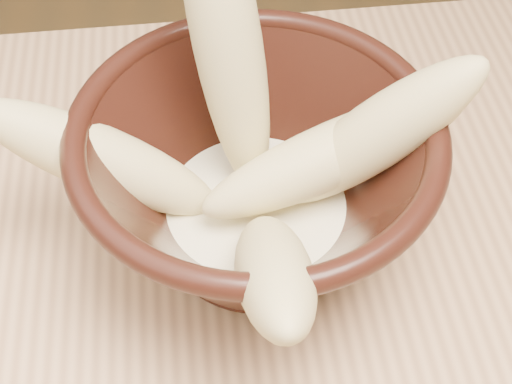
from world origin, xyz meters
TOP-DOWN VIEW (x-y plane):
  - bowl at (-0.15, 0.12)m, footprint 0.24×0.24m
  - milk_puddle at (-0.15, 0.12)m, footprint 0.13×0.13m
  - banana_upright at (-0.16, 0.17)m, footprint 0.08×0.12m
  - banana_left at (-0.25, 0.14)m, footprint 0.17×0.07m
  - banana_right at (-0.08, 0.12)m, footprint 0.15×0.06m
  - banana_across at (-0.10, 0.13)m, footprint 0.20×0.09m
  - banana_front at (-0.15, 0.04)m, footprint 0.05×0.16m

SIDE VIEW (x-z plane):
  - milk_puddle at x=-0.15m, z-range 0.78..0.80m
  - bowl at x=-0.15m, z-range 0.76..0.89m
  - banana_across at x=-0.10m, z-range 0.80..0.88m
  - banana_left at x=-0.25m, z-range 0.78..0.91m
  - banana_front at x=-0.15m, z-range 0.78..0.91m
  - banana_right at x=-0.08m, z-range 0.78..0.93m
  - banana_upright at x=-0.16m, z-range 0.79..1.02m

